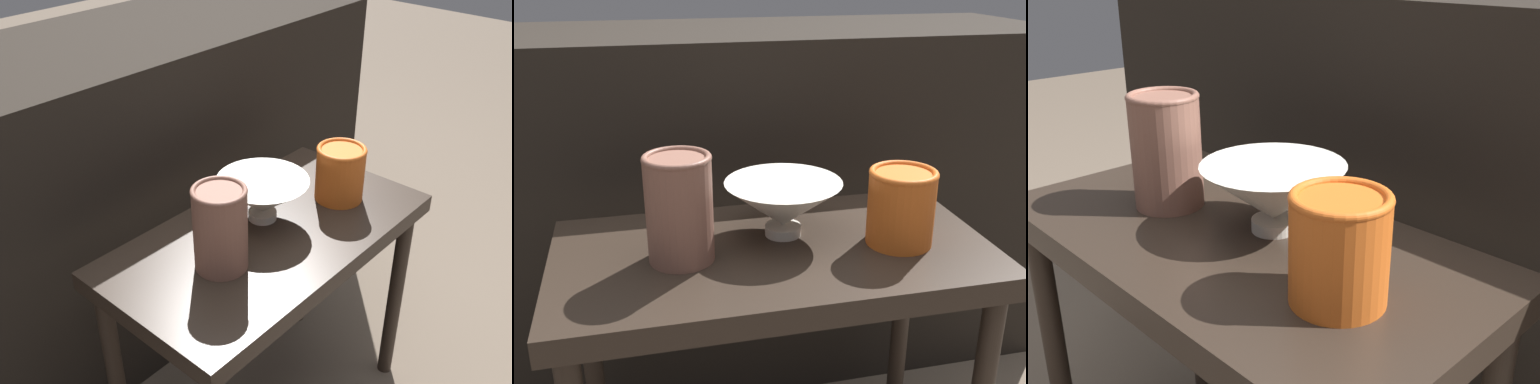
% 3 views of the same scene
% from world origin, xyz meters
% --- Properties ---
extents(table, '(0.70, 0.37, 0.55)m').
position_xyz_m(table, '(0.00, 0.00, 0.47)').
color(table, '#2D231C').
rests_on(table, ground_plane).
extents(couch_backdrop, '(1.58, 0.50, 0.83)m').
position_xyz_m(couch_backdrop, '(0.00, 0.55, 0.42)').
color(couch_backdrop, black).
rests_on(couch_backdrop, ground_plane).
extents(bowl, '(0.19, 0.19, 0.09)m').
position_xyz_m(bowl, '(0.03, 0.04, 0.60)').
color(bowl, silver).
rests_on(bowl, table).
extents(vase_textured_left, '(0.10, 0.10, 0.17)m').
position_xyz_m(vase_textured_left, '(-0.15, -0.01, 0.63)').
color(vase_textured_left, brown).
rests_on(vase_textured_left, table).
extents(vase_colorful_right, '(0.11, 0.11, 0.12)m').
position_xyz_m(vase_colorful_right, '(0.20, -0.03, 0.61)').
color(vase_colorful_right, orange).
rests_on(vase_colorful_right, table).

